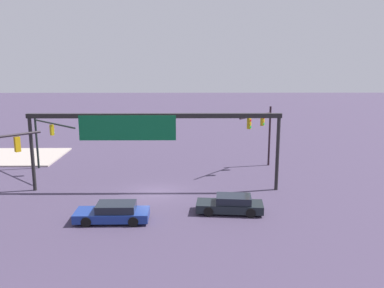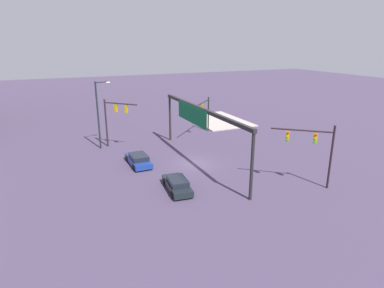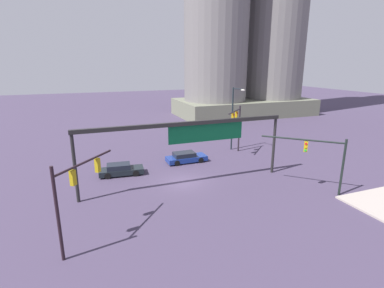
{
  "view_description": "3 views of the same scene",
  "coord_description": "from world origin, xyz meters",
  "px_view_note": "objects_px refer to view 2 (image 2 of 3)",
  "views": [
    {
      "loc": [
        -2.62,
        30.03,
        10.12
      ],
      "look_at": [
        -2.9,
        -2.3,
        3.42
      ],
      "focal_mm": 37.76,
      "sensor_mm": 36.0,
      "label": 1
    },
    {
      "loc": [
        -30.5,
        13.85,
        12.68
      ],
      "look_at": [
        0.82,
        -0.05,
        2.01
      ],
      "focal_mm": 30.8,
      "sensor_mm": 36.0,
      "label": 2
    },
    {
      "loc": [
        -8.72,
        -24.94,
        11.12
      ],
      "look_at": [
        0.98,
        0.39,
        3.66
      ],
      "focal_mm": 27.34,
      "sensor_mm": 36.0,
      "label": 3
    }
  ],
  "objects_px": {
    "traffic_signal_opposite_side": "(205,109)",
    "traffic_signal_cross_street": "(114,115)",
    "traffic_signal_near_corner": "(314,144)",
    "streetlamp_curved_arm": "(99,111)",
    "sedan_car_waiting_far": "(139,160)",
    "sedan_car_approaching": "(177,184)"
  },
  "relations": [
    {
      "from": "traffic_signal_near_corner",
      "to": "traffic_signal_cross_street",
      "type": "bearing_deg",
      "value": -13.46
    },
    {
      "from": "traffic_signal_cross_street",
      "to": "sedan_car_waiting_far",
      "type": "height_order",
      "value": "traffic_signal_cross_street"
    },
    {
      "from": "traffic_signal_opposite_side",
      "to": "traffic_signal_cross_street",
      "type": "distance_m",
      "value": 12.95
    },
    {
      "from": "sedan_car_approaching",
      "to": "sedan_car_waiting_far",
      "type": "bearing_deg",
      "value": 16.19
    },
    {
      "from": "streetlamp_curved_arm",
      "to": "sedan_car_waiting_far",
      "type": "bearing_deg",
      "value": -88.27
    },
    {
      "from": "sedan_car_approaching",
      "to": "sedan_car_waiting_far",
      "type": "height_order",
      "value": "same"
    },
    {
      "from": "traffic_signal_opposite_side",
      "to": "sedan_car_approaching",
      "type": "distance_m",
      "value": 19.26
    },
    {
      "from": "sedan_car_waiting_far",
      "to": "traffic_signal_cross_street",
      "type": "bearing_deg",
      "value": 7.43
    },
    {
      "from": "traffic_signal_near_corner",
      "to": "traffic_signal_cross_street",
      "type": "relative_size",
      "value": 0.97
    },
    {
      "from": "traffic_signal_near_corner",
      "to": "traffic_signal_cross_street",
      "type": "xyz_separation_m",
      "value": [
        18.91,
        13.92,
        0.16
      ]
    },
    {
      "from": "traffic_signal_near_corner",
      "to": "sedan_car_approaching",
      "type": "distance_m",
      "value": 12.64
    },
    {
      "from": "traffic_signal_cross_street",
      "to": "streetlamp_curved_arm",
      "type": "relative_size",
      "value": 0.73
    },
    {
      "from": "traffic_signal_near_corner",
      "to": "traffic_signal_cross_street",
      "type": "distance_m",
      "value": 23.48
    },
    {
      "from": "streetlamp_curved_arm",
      "to": "sedan_car_approaching",
      "type": "bearing_deg",
      "value": -92.45
    },
    {
      "from": "traffic_signal_opposite_side",
      "to": "traffic_signal_cross_street",
      "type": "xyz_separation_m",
      "value": [
        -1.06,
        12.89,
        0.57
      ]
    },
    {
      "from": "streetlamp_curved_arm",
      "to": "traffic_signal_near_corner",
      "type": "bearing_deg",
      "value": -68.57
    },
    {
      "from": "sedan_car_approaching",
      "to": "traffic_signal_near_corner",
      "type": "bearing_deg",
      "value": -104.03
    },
    {
      "from": "traffic_signal_near_corner",
      "to": "streetlamp_curved_arm",
      "type": "bearing_deg",
      "value": -10.96
    },
    {
      "from": "traffic_signal_cross_street",
      "to": "sedan_car_approaching",
      "type": "bearing_deg",
      "value": -35.07
    },
    {
      "from": "traffic_signal_opposite_side",
      "to": "streetlamp_curved_arm",
      "type": "height_order",
      "value": "streetlamp_curved_arm"
    },
    {
      "from": "streetlamp_curved_arm",
      "to": "sedan_car_waiting_far",
      "type": "height_order",
      "value": "streetlamp_curved_arm"
    },
    {
      "from": "traffic_signal_opposite_side",
      "to": "sedan_car_waiting_far",
      "type": "height_order",
      "value": "traffic_signal_opposite_side"
    }
  ]
}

